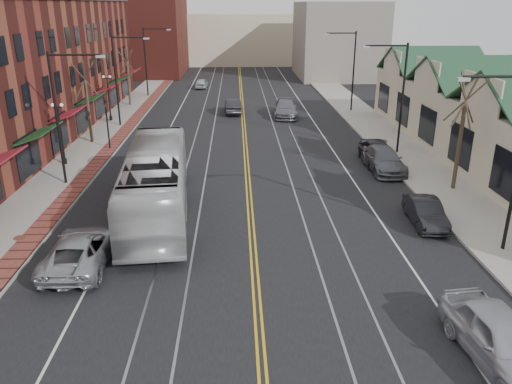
{
  "coord_description": "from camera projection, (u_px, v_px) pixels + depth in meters",
  "views": [
    {
      "loc": [
        -0.7,
        -14.1,
        10.71
      ],
      "look_at": [
        0.23,
        8.91,
        2.0
      ],
      "focal_mm": 35.0,
      "sensor_mm": 36.0,
      "label": 1
    }
  ],
  "objects": [
    {
      "name": "ground",
      "position": [
        260.0,
        339.0,
        16.99
      ],
      "size": [
        160.0,
        160.0,
        0.0
      ],
      "primitive_type": "plane",
      "color": "black",
      "rests_on": "ground"
    },
    {
      "name": "sidewalk_left",
      "position": [
        77.0,
        165.0,
        35.2
      ],
      "size": [
        4.0,
        120.0,
        0.15
      ],
      "primitive_type": "cube",
      "color": "gray",
      "rests_on": "ground"
    },
    {
      "name": "sidewalk_right",
      "position": [
        412.0,
        160.0,
        36.11
      ],
      "size": [
        4.0,
        120.0,
        0.15
      ],
      "primitive_type": "cube",
      "color": "gray",
      "rests_on": "ground"
    },
    {
      "name": "building_left",
      "position": [
        5.0,
        74.0,
        39.56
      ],
      "size": [
        10.0,
        50.0,
        11.0
      ],
      "primitive_type": "cube",
      "color": "maroon",
      "rests_on": "ground"
    },
    {
      "name": "building_right",
      "position": [
        498.0,
        130.0,
        35.55
      ],
      "size": [
        8.0,
        36.0,
        4.6
      ],
      "primitive_type": "cube",
      "color": "beige",
      "rests_on": "ground"
    },
    {
      "name": "backdrop_left",
      "position": [
        139.0,
        29.0,
        79.33
      ],
      "size": [
        14.0,
        18.0,
        14.0
      ],
      "primitive_type": "cube",
      "color": "maroon",
      "rests_on": "ground"
    },
    {
      "name": "backdrop_mid",
      "position": [
        239.0,
        39.0,
        94.84
      ],
      "size": [
        22.0,
        14.0,
        9.0
      ],
      "primitive_type": "cube",
      "color": "beige",
      "rests_on": "ground"
    },
    {
      "name": "backdrop_right",
      "position": [
        337.0,
        40.0,
        76.36
      ],
      "size": [
        12.0,
        16.0,
        11.0
      ],
      "primitive_type": "cube",
      "color": "slate",
      "rests_on": "ground"
    },
    {
      "name": "streetlight_l_1",
      "position": [
        63.0,
        105.0,
        29.75
      ],
      "size": [
        3.33,
        0.25,
        8.0
      ],
      "color": "black",
      "rests_on": "sidewalk_left"
    },
    {
      "name": "streetlight_l_2",
      "position": [
        120.0,
        71.0,
        44.7
      ],
      "size": [
        3.33,
        0.25,
        8.0
      ],
      "color": "black",
      "rests_on": "sidewalk_left"
    },
    {
      "name": "streetlight_l_3",
      "position": [
        149.0,
        54.0,
        59.66
      ],
      "size": [
        3.33,
        0.25,
        8.0
      ],
      "color": "black",
      "rests_on": "sidewalk_left"
    },
    {
      "name": "streetlight_r_0",
      "position": [
        512.0,
        146.0,
        21.24
      ],
      "size": [
        3.33,
        0.25,
        8.0
      ],
      "color": "black",
      "rests_on": "sidewalk_right"
    },
    {
      "name": "streetlight_r_1",
      "position": [
        397.0,
        87.0,
        36.19
      ],
      "size": [
        3.33,
        0.25,
        8.0
      ],
      "color": "black",
      "rests_on": "sidewalk_right"
    },
    {
      "name": "streetlight_r_2",
      "position": [
        350.0,
        63.0,
        51.15
      ],
      "size": [
        3.33,
        0.25,
        8.0
      ],
      "color": "black",
      "rests_on": "sidewalk_right"
    },
    {
      "name": "lamppost_l_2",
      "position": [
        61.0,
        135.0,
        34.42
      ],
      "size": [
        0.84,
        0.28,
        4.27
      ],
      "color": "black",
      "rests_on": "sidewalk_left"
    },
    {
      "name": "lamppost_l_3",
      "position": [
        109.0,
        99.0,
        47.5
      ],
      "size": [
        0.84,
        0.28,
        4.27
      ],
      "color": "black",
      "rests_on": "sidewalk_left"
    },
    {
      "name": "tree_left_near",
      "position": [
        87.0,
        101.0,
        39.58
      ],
      "size": [
        1.78,
        1.37,
        6.48
      ],
      "color": "#382B21",
      "rests_on": "sidewalk_left"
    },
    {
      "name": "tree_left_far",
      "position": [
        128.0,
        76.0,
        54.61
      ],
      "size": [
        1.66,
        1.28,
        6.02
      ],
      "color": "#382B21",
      "rests_on": "sidewalk_left"
    },
    {
      "name": "tree_right_mid",
      "position": [
        461.0,
        130.0,
        29.22
      ],
      "size": [
        1.9,
        1.46,
        6.93
      ],
      "color": "#382B21",
      "rests_on": "sidewalk_right"
    },
    {
      "name": "manhole_far",
      "position": [
        20.0,
        238.0,
        23.99
      ],
      "size": [
        0.6,
        0.6,
        0.02
      ],
      "primitive_type": "cylinder",
      "color": "#592D19",
      "rests_on": "sidewalk_left"
    },
    {
      "name": "traffic_signal",
      "position": [
        107.0,
        120.0,
        38.19
      ],
      "size": [
        0.18,
        0.15,
        3.8
      ],
      "color": "black",
      "rests_on": "sidewalk_left"
    },
    {
      "name": "transit_bus",
      "position": [
        156.0,
        182.0,
        26.51
      ],
      "size": [
        4.25,
        13.33,
        3.65
      ],
      "primitive_type": "imported",
      "rotation": [
        0.0,
        0.0,
        3.23
      ],
      "color": "silver",
      "rests_on": "ground"
    },
    {
      "name": "parked_suv",
      "position": [
        81.0,
        250.0,
        21.55
      ],
      "size": [
        2.48,
        5.37,
        1.49
      ],
      "primitive_type": "imported",
      "rotation": [
        0.0,
        0.0,
        3.14
      ],
      "color": "#A3A5AA",
      "rests_on": "ground"
    },
    {
      "name": "parked_car_a",
      "position": [
        502.0,
        339.0,
        15.63
      ],
      "size": [
        2.56,
        5.2,
        1.71
      ],
      "primitive_type": "imported",
      "rotation": [
        0.0,
        0.0,
        0.11
      ],
      "color": "#B3B3BA",
      "rests_on": "ground"
    },
    {
      "name": "parked_car_b",
      "position": [
        425.0,
        212.0,
        25.65
      ],
      "size": [
        1.6,
        4.08,
        1.32
      ],
      "primitive_type": "imported",
      "rotation": [
        0.0,
        0.0,
        -0.05
      ],
      "color": "black",
      "rests_on": "ground"
    },
    {
      "name": "parked_car_c",
      "position": [
        384.0,
        160.0,
        33.94
      ],
      "size": [
        2.23,
        5.33,
        1.54
      ],
      "primitive_type": "imported",
      "rotation": [
        0.0,
        0.0,
        0.01
      ],
      "color": "#5D5E64",
      "rests_on": "ground"
    },
    {
      "name": "parked_car_d",
      "position": [
        377.0,
        152.0,
        35.46
      ],
      "size": [
        2.1,
        4.94,
        1.67
      ],
      "primitive_type": "imported",
      "rotation": [
        0.0,
        0.0,
        -0.03
      ],
      "color": "black",
      "rests_on": "ground"
    },
    {
      "name": "distant_car_left",
      "position": [
        233.0,
        106.0,
        51.78
      ],
      "size": [
        1.84,
        4.63,
        1.5
      ],
      "primitive_type": "imported",
      "rotation": [
        0.0,
        0.0,
        3.2
      ],
      "color": "#242329",
      "rests_on": "ground"
    },
    {
      "name": "distant_car_right",
      "position": [
        285.0,
        109.0,
        50.16
      ],
      "size": [
        2.61,
        5.7,
        1.62
      ],
      "primitive_type": "imported",
      "rotation": [
        0.0,
        0.0,
        -0.06
      ],
      "color": "slate",
      "rests_on": "ground"
    },
    {
      "name": "distant_car_far",
      "position": [
        202.0,
        83.0,
        67.25
      ],
      "size": [
        1.77,
        3.93,
        1.31
      ],
      "primitive_type": "imported",
      "rotation": [
        0.0,
        0.0,
        3.08
      ],
      "color": "#B8BCBF",
      "rests_on": "ground"
    }
  ]
}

